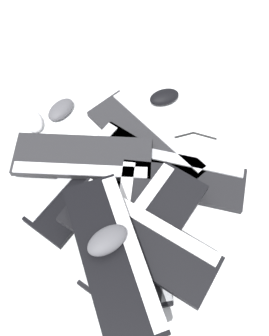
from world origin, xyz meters
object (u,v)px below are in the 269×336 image
at_px(keyboard_6, 139,238).
at_px(mouse_1, 61,110).
at_px(keyboard_5, 146,232).
at_px(keyboard_7, 113,256).
at_px(keyboard_4, 139,229).
at_px(mouse_0, 32,120).
at_px(keyboard_1, 175,176).
at_px(mouse_3, 164,97).
at_px(keyboard_3, 87,180).
at_px(keyboard_8, 83,157).
at_px(mouse_2, 107,240).
at_px(keyboard_0, 133,233).
at_px(keyboard_2, 146,141).

height_order(keyboard_6, mouse_1, keyboard_6).
relative_size(keyboard_5, keyboard_7, 1.01).
xyz_separation_m(keyboard_4, mouse_0, (-0.33, -0.44, -0.02)).
xyz_separation_m(keyboard_1, mouse_3, (-0.31, -0.08, 0.01)).
bearing_deg(keyboard_3, keyboard_8, -157.13).
bearing_deg(keyboard_7, mouse_0, -139.09).
xyz_separation_m(keyboard_6, mouse_1, (-0.44, -0.36, -0.08)).
bearing_deg(keyboard_7, keyboard_4, 156.58).
xyz_separation_m(mouse_2, mouse_3, (-0.60, 0.07, -0.15)).
height_order(keyboard_1, keyboard_6, keyboard_6).
xyz_separation_m(keyboard_8, mouse_0, (-0.13, -0.22, -0.02)).
bearing_deg(keyboard_3, keyboard_0, 50.31).
distance_m(keyboard_3, keyboard_8, 0.07).
bearing_deg(keyboard_4, keyboard_8, -132.94).
relative_size(keyboard_0, mouse_0, 4.23).
distance_m(keyboard_2, keyboard_7, 0.45).
xyz_separation_m(keyboard_0, keyboard_6, (0.04, 0.02, 0.09)).
relative_size(keyboard_7, keyboard_8, 1.00).
bearing_deg(mouse_0, mouse_2, -179.09).
height_order(keyboard_4, mouse_0, keyboard_4).
distance_m(keyboard_0, mouse_3, 0.52).
relative_size(keyboard_3, mouse_2, 4.20).
distance_m(keyboard_2, keyboard_8, 0.22).
bearing_deg(keyboard_7, mouse_1, -149.47).
bearing_deg(keyboard_7, keyboard_3, -150.73).
distance_m(keyboard_0, mouse_0, 0.54).
xyz_separation_m(keyboard_1, keyboard_2, (-0.12, -0.12, 0.00)).
bearing_deg(keyboard_1, mouse_1, -113.36).
relative_size(keyboard_2, keyboard_3, 0.95).
xyz_separation_m(keyboard_1, keyboard_7, (0.32, -0.13, 0.12)).
distance_m(mouse_0, mouse_3, 0.48).
bearing_deg(keyboard_0, mouse_3, 177.95).
xyz_separation_m(keyboard_7, mouse_1, (-0.51, -0.30, -0.11)).
height_order(keyboard_2, keyboard_3, same).
bearing_deg(keyboard_3, mouse_1, -148.21).
height_order(keyboard_6, mouse_2, mouse_2).
bearing_deg(mouse_3, mouse_2, 52.09).
relative_size(keyboard_2, mouse_1, 3.99).
bearing_deg(keyboard_7, keyboard_1, 157.76).
height_order(keyboard_0, keyboard_7, keyboard_7).
xyz_separation_m(keyboard_2, keyboard_7, (0.44, -0.02, 0.12)).
distance_m(keyboard_5, keyboard_7, 0.14).
bearing_deg(keyboard_6, mouse_1, -141.07).
relative_size(keyboard_2, mouse_2, 3.99).
bearing_deg(keyboard_1, keyboard_5, -15.08).
distance_m(keyboard_5, mouse_1, 0.56).
bearing_deg(keyboard_0, keyboard_5, 72.73).
bearing_deg(keyboard_5, keyboard_1, 164.92).
distance_m(keyboard_1, keyboard_3, 0.28).
bearing_deg(keyboard_6, mouse_3, -179.55).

